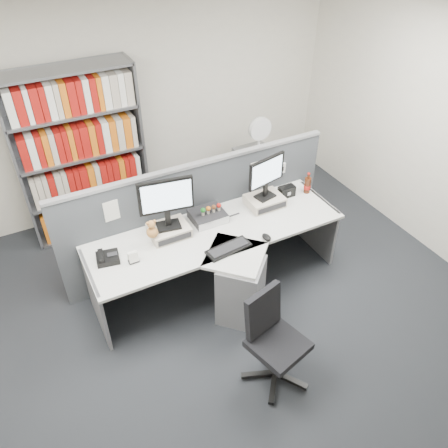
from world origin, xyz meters
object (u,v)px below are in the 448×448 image
desk_phone (107,258)px  desk_fan (260,131)px  mouse (266,237)px  cola_bottle (307,185)px  desk (227,264)px  monitor_left (166,200)px  speaker (287,191)px  keyboard (229,248)px  shelving_unit (81,157)px  office_chair (272,336)px  filing_cabinet (257,177)px  desktop_pc (208,216)px  monitor_right (266,174)px  desk_calendar (133,258)px

desk_phone → desk_fan: size_ratio=0.46×
mouse → cola_bottle: (0.83, 0.49, 0.07)m
desk → monitor_left: (-0.44, 0.38, 0.68)m
speaker → keyboard: bearing=-153.1°
keyboard → mouse: size_ratio=3.84×
keyboard → desk_phone: bearing=160.2°
shelving_unit → office_chair: size_ratio=2.24×
filing_cabinet → keyboard: bearing=-129.5°
desk_phone → cola_bottle: (2.29, 0.08, 0.06)m
desktop_pc → desk_phone: desktop_pc is taller
mouse → office_chair: 1.02m
monitor_right → shelving_unit: size_ratio=0.23×
desk_calendar → speaker: size_ratio=0.64×
speaker → desktop_pc: bearing=179.3°
monitor_left → filing_cabinet: monitor_left is taller
desk → cola_bottle: cola_bottle is taller
cola_bottle → office_chair: bearing=-133.6°
desk_phone → desk_fan: bearing=25.8°
monitor_left → filing_cabinet: bearing=31.8°
shelving_unit → filing_cabinet: size_ratio=2.86×
keyboard → desk_phone: 1.13m
cola_bottle → office_chair: size_ratio=0.28×
monitor_left → speaker: (1.40, 0.03, -0.36)m
monitor_right → filing_cabinet: bearing=62.2°
monitor_left → monitor_right: bearing=-0.0°
filing_cabinet → desk_fan: size_ratio=1.40×
monitor_left → desk_phone: (-0.65, -0.09, -0.38)m
desktop_pc → speaker: 0.96m
desk → keyboard: size_ratio=5.73×
desktop_pc → desk_phone: size_ratio=1.46×
speaker → cola_bottle: 0.25m
mouse → office_chair: bearing=-118.1°
monitor_right → desk_fan: bearing=62.1°
desk → monitor_right: 1.00m
filing_cabinet → speaker: bearing=-103.6°
speaker → desk: bearing=-156.7°
desktop_pc → mouse: (0.37, -0.54, -0.02)m
monitor_left → desk_calendar: monitor_left is taller
desktop_pc → keyboard: bearing=-93.6°
desk_phone → office_chair: size_ratio=0.26×
monitor_left → desk_calendar: (-0.44, -0.22, -0.37)m
speaker → office_chair: 1.78m
desk → desktop_pc: desktop_pc is taller
speaker → filing_cabinet: 1.10m
desk_fan → speaker: bearing=-103.6°
desk → desk_fan: 1.93m
mouse → keyboard: bearing=175.4°
office_chair → desktop_pc: bearing=86.1°
monitor_right → desk_phone: 1.78m
cola_bottle → office_chair: (-1.29, -1.36, -0.33)m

